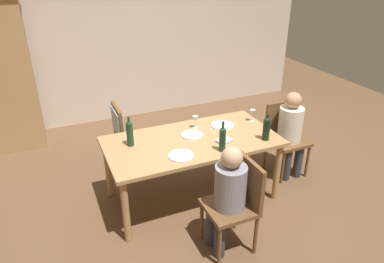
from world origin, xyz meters
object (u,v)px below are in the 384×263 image
Objects in this scene: person_woman_host at (291,129)px; dinner_plate_guest_left at (222,125)px; handbag at (162,156)px; person_man_bearded at (228,193)px; wine_bottle_tall_green at (222,138)px; wine_bottle_short_olive at (266,128)px; dinner_plate_guest_right at (181,156)px; chair_right_end at (284,133)px; dining_table at (192,146)px; wine_glass_centre at (195,120)px; chair_far_left at (125,130)px; chair_near at (238,199)px; wine_bottle_dark_red at (130,133)px; dinner_plate_host at (192,135)px; wine_glass_near_left at (252,113)px.

dinner_plate_guest_left is (-0.85, 0.21, 0.12)m from person_woman_host.
handbag is (-1.40, 0.89, -0.53)m from person_woman_host.
person_man_bearded reaches higher than dinner_plate_guest_left.
person_woman_host is 1.21m from wine_bottle_tall_green.
wine_bottle_short_olive reaches higher than dinner_plate_guest_right.
dinner_plate_guest_right is (-0.71, -0.46, 0.00)m from dinner_plate_guest_left.
chair_right_end is 3.43× the size of dinner_plate_guest_left.
wine_glass_centre is at bearing 58.92° from dining_table.
chair_right_end is 1.00× the size of chair_far_left.
person_man_bearded is at bearing 90.00° from chair_near.
chair_right_end is at bearing 13.25° from dinner_plate_guest_right.
wine_glass_centre is at bearing 135.59° from wine_bottle_short_olive.
chair_near is at bearing -93.49° from wine_glass_centre.
wine_bottle_short_olive is at bearing -49.71° from chair_near.
wine_bottle_dark_red reaches higher than dinner_plate_host.
wine_glass_centre is (0.70, -0.61, 0.27)m from chair_far_left.
chair_far_left reaches higher than dinner_plate_guest_left.
wine_glass_near_left is at bearing -8.17° from wine_glass_centre.
wine_bottle_short_olive reaches higher than wine_glass_near_left.
dinner_plate_guest_right is 0.92× the size of handbag.
wine_glass_near_left is at bearing -37.14° from handbag.
person_man_bearded reaches higher than handbag.
person_man_bearded is (-1.35, -0.95, 0.10)m from chair_right_end.
wine_bottle_short_olive is (0.76, 0.55, 0.26)m from person_man_bearded.
chair_right_end is 2.00m from wine_bottle_dark_red.
person_man_bearded is 4.56× the size of dinner_plate_host.
person_woman_host is 4.13× the size of dinner_plate_guest_left.
wine_glass_near_left is (0.86, 0.16, 0.19)m from dining_table.
chair_near is 1.32m from wine_glass_near_left.
chair_near is 1.79m from handbag.
person_woman_host reaches higher than dinner_plate_guest_right.
person_woman_host reaches higher than chair_far_left.
dining_table is 0.88m from chair_near.
chair_near is at bearing -90.00° from person_man_bearded.
wine_bottle_short_olive is at bearing -1.82° from dinner_plate_guest_right.
person_woman_host reaches higher than dining_table.
chair_near reaches higher than dinner_plate_guest_right.
person_woman_host reaches higher than handbag.
wine_glass_centre is 0.58× the size of dinner_plate_guest_right.
person_man_bearded is at bearing -88.40° from handbag.
chair_far_left is at bearing 146.03° from dinner_plate_guest_left.
wine_bottle_tall_green is 0.48m from dinner_plate_host.
chair_near is at bearing -60.45° from dinner_plate_guest_right.
dinner_plate_guest_right is at bearing 29.55° from chair_near.
dining_table is 1.32m from person_woman_host.
dining_table is at bearing 3.77° from chair_right_end.
wine_bottle_short_olive is at bearing -104.56° from wine_glass_near_left.
dinner_plate_guest_right is (-0.24, -0.28, 0.09)m from dining_table.
wine_glass_near_left reaches higher than dinner_plate_guest_right.
wine_bottle_tall_green is 1.23× the size of dinner_plate_guest_left.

